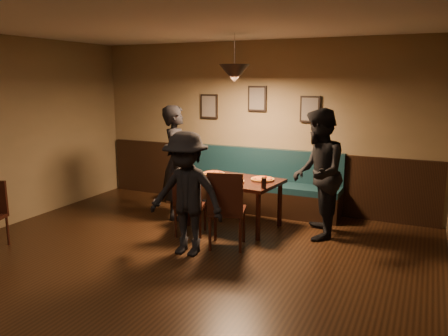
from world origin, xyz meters
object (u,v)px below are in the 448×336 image
Objects in this scene: chair_near_left at (190,203)px; tabasco_bottle at (266,179)px; chair_near_right at (227,209)px; dining_table at (234,203)px; diner_right at (318,174)px; soda_glass at (264,183)px; booth_bench at (250,181)px; diner_front at (186,194)px; diner_left at (177,162)px.

chair_near_left is 7.98× the size of tabasco_bottle.
dining_table is at bearing 91.96° from chair_near_right.
chair_near_left is at bearing -81.94° from diner_right.
chair_near_left reaches higher than soda_glass.
booth_bench is 1.61m from diner_right.
booth_bench is at bearing 122.59° from tabasco_bottle.
soda_glass is at bearing -23.15° from dining_table.
chair_near_left is (-0.41, -0.59, 0.10)m from dining_table.
diner_front is at bearing -145.15° from chair_near_right.
tabasco_bottle is at bearing -111.14° from diner_left.
booth_bench reaches higher than chair_near_left.
diner_left is at bearing -174.27° from dining_table.
diner_right is at bearing 8.18° from tabasco_bottle.
chair_near_right reaches higher than booth_bench.
diner_left is 15.54× the size of tabasco_bottle.
chair_near_left is 1.82m from diner_right.
tabasco_bottle is at bearing 14.26° from chair_near_left.
dining_table is 1.32m from diner_front.
diner_front is 1.35m from tabasco_bottle.
booth_bench is at bearing 89.43° from diner_front.
diner_right is 1.87m from diner_front.
diner_right reaches higher than chair_near_right.
diner_front reaches higher than soda_glass.
chair_near_right is (0.67, -0.22, 0.06)m from chair_near_left.
diner_left is (-1.24, 0.83, 0.37)m from chair_near_right.
chair_near_right is 0.62m from diner_front.
chair_near_left is at bearing 115.25° from diner_front.
chair_near_left is 6.33× the size of soda_glass.
diner_right is 12.41× the size of soda_glass.
chair_near_right is 0.58× the size of diner_right.
chair_near_right reaches higher than soda_glass.
dining_table is at bearing 175.52° from tabasco_bottle.
soda_glass is at bearing -121.70° from diner_left.
diner_left is at bearing 167.20° from soda_glass.
dining_table is 0.75× the size of diner_right.
diner_right is 1.15× the size of diner_front.
booth_bench is 2.24× the size of dining_table.
diner_right is at bearing 9.77° from dining_table.
diner_right is (1.64, 0.65, 0.44)m from chair_near_left.
dining_table is 1.34m from diner_right.
diner_front is 10.76× the size of soda_glass.
booth_bench is at bearing 85.76° from chair_near_right.
booth_bench is at bearing 61.35° from chair_near_left.
tabasco_bottle is (-0.08, 0.30, -0.01)m from soda_glass.
tabasco_bottle is (0.61, 1.21, -0.00)m from diner_front.
diner_left is at bearing -135.44° from booth_bench.
dining_table is 11.69× the size of tabasco_bottle.
booth_bench is 0.91m from dining_table.
dining_table is at bearing -100.57° from diner_right.
booth_bench is 1.67× the size of diner_right.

